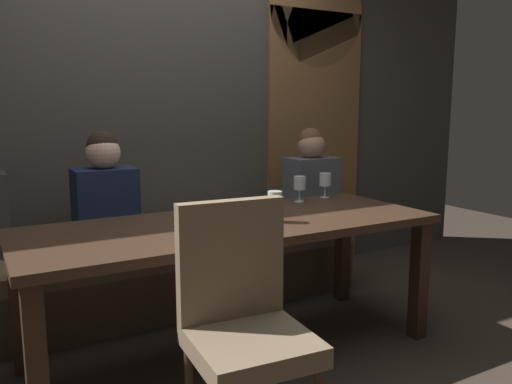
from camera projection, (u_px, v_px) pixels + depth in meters
ground at (233, 352)px, 2.86m from camera, size 9.00×9.00×0.00m
back_wall_tiled at (153, 83)px, 3.66m from camera, size 6.00×0.12×3.00m
arched_door at (315, 103)px, 4.28m from camera, size 0.90×0.05×2.55m
dining_table at (233, 238)px, 2.76m from camera, size 2.20×0.84×0.74m
banquette_bench at (185, 277)px, 3.43m from camera, size 2.50×0.44×0.45m
chair_near_side at (243, 312)px, 1.99m from camera, size 0.47×0.47×0.98m
diner_redhead at (105, 198)px, 3.09m from camera, size 0.36×0.24×0.75m
diner_bearded at (311, 180)px, 3.85m from camera, size 0.36×0.24×0.73m
wine_glass_center_front at (300, 184)px, 3.28m from camera, size 0.08×0.08×0.16m
wine_glass_far_right at (325, 180)px, 3.44m from camera, size 0.08×0.08×0.16m
wine_glass_near_left at (275, 201)px, 2.71m from camera, size 0.08×0.08×0.16m
dessert_plate at (237, 231)px, 2.48m from camera, size 0.19×0.19×0.05m
fork_on_table at (263, 230)px, 2.54m from camera, size 0.08×0.16×0.01m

